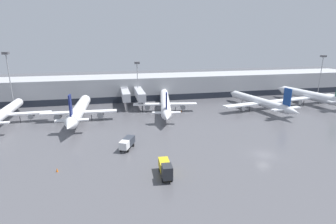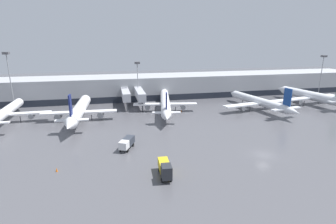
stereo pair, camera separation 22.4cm
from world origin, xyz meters
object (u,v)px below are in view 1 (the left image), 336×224
(parked_jet_0, at_px, (79,110))
(traffic_cone_0, at_px, (181,111))
(parked_jet_2, at_px, (165,102))
(apron_light_mast_2, at_px, (7,65))
(service_truck_0, at_px, (166,168))
(service_truck_1, at_px, (127,142))
(traffic_cone_3, at_px, (57,170))
(parked_jet_4, at_px, (4,113))
(apron_light_mast_4, at_px, (137,70))
(apron_light_mast_3, at_px, (322,63))
(parked_jet_3, at_px, (260,102))
(parked_jet_1, at_px, (311,96))

(parked_jet_0, bearing_deg, traffic_cone_0, -81.23)
(parked_jet_2, distance_m, apron_light_mast_2, 52.31)
(service_truck_0, height_order, service_truck_1, service_truck_0)
(parked_jet_2, xyz_separation_m, traffic_cone_3, (-27.84, -36.76, -2.64))
(service_truck_1, relative_size, traffic_cone_0, 9.00)
(apron_light_mast_2, bearing_deg, parked_jet_0, -36.26)
(parked_jet_4, height_order, traffic_cone_3, parked_jet_4)
(parked_jet_4, distance_m, service_truck_1, 42.04)
(service_truck_0, xyz_separation_m, apron_light_mast_2, (-40.52, 54.38, 13.59))
(service_truck_1, distance_m, apron_light_mast_4, 44.12)
(parked_jet_0, bearing_deg, apron_light_mast_4, -43.76)
(parked_jet_2, height_order, apron_light_mast_3, apron_light_mast_3)
(apron_light_mast_3, bearing_deg, parked_jet_4, -172.68)
(parked_jet_0, bearing_deg, service_truck_1, -150.03)
(parked_jet_4, distance_m, service_truck_0, 55.48)
(parked_jet_4, bearing_deg, parked_jet_3, -92.62)
(parked_jet_1, bearing_deg, parked_jet_3, 87.27)
(parked_jet_1, xyz_separation_m, apron_light_mast_2, (-104.08, 13.84, 12.00))
(parked_jet_2, relative_size, service_truck_1, 7.15)
(traffic_cone_0, height_order, apron_light_mast_3, apron_light_mast_3)
(parked_jet_4, height_order, apron_light_mast_2, apron_light_mast_2)
(traffic_cone_0, bearing_deg, parked_jet_4, -178.95)
(parked_jet_2, height_order, traffic_cone_0, parked_jet_2)
(parked_jet_0, relative_size, traffic_cone_3, 45.77)
(service_truck_0, bearing_deg, parked_jet_1, 125.72)
(parked_jet_1, xyz_separation_m, parked_jet_3, (-22.68, -3.05, -0.41))
(parked_jet_4, relative_size, traffic_cone_0, 53.12)
(parked_jet_3, bearing_deg, service_truck_0, 122.62)
(parked_jet_2, xyz_separation_m, apron_light_mast_3, (70.93, 12.43, 10.47))
(parked_jet_1, distance_m, apron_light_mast_4, 64.68)
(parked_jet_2, xyz_separation_m, traffic_cone_0, (5.14, -1.80, -2.72))
(parked_jet_0, relative_size, parked_jet_3, 1.06)
(parked_jet_1, bearing_deg, service_truck_0, 112.15)
(parked_jet_1, relative_size, parked_jet_4, 0.99)
(parked_jet_0, height_order, parked_jet_3, parked_jet_0)
(apron_light_mast_2, distance_m, apron_light_mast_4, 42.04)
(traffic_cone_3, distance_m, apron_light_mast_3, 111.12)
(parked_jet_1, xyz_separation_m, apron_light_mast_3, (16.38, 14.66, 10.28))
(parked_jet_4, bearing_deg, apron_light_mast_4, -69.11)
(parked_jet_0, relative_size, apron_light_mast_4, 2.26)
(parked_jet_3, xyz_separation_m, service_truck_0, (-40.88, -37.49, -1.18))
(service_truck_1, distance_m, traffic_cone_0, 33.70)
(parked_jet_4, bearing_deg, traffic_cone_0, -89.75)
(parked_jet_1, distance_m, apron_light_mast_3, 24.26)
(apron_light_mast_2, bearing_deg, service_truck_0, -53.31)
(parked_jet_3, relative_size, apron_light_mast_2, 1.71)
(parked_jet_2, height_order, parked_jet_3, parked_jet_3)
(apron_light_mast_2, bearing_deg, parked_jet_4, -81.71)
(parked_jet_0, xyz_separation_m, apron_light_mast_2, (-22.66, 16.62, 12.02))
(parked_jet_0, distance_m, parked_jet_4, 20.69)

